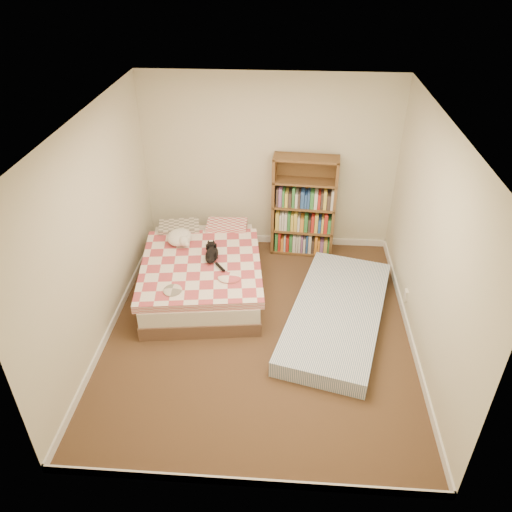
# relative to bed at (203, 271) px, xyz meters

# --- Properties ---
(room) EXTENTS (3.51, 4.01, 2.51)m
(room) POSITION_rel_bed_xyz_m (0.79, -0.81, 0.95)
(room) COLOR #42311C
(room) RESTS_ON ground
(bed) EXTENTS (1.68, 2.18, 0.54)m
(bed) POSITION_rel_bed_xyz_m (0.00, 0.00, 0.00)
(bed) COLOR brown
(bed) RESTS_ON room
(bookshelf) EXTENTS (0.90, 0.36, 1.47)m
(bookshelf) POSITION_rel_bed_xyz_m (1.30, 0.99, 0.30)
(bookshelf) COLOR #553A1D
(bookshelf) RESTS_ON room
(floor_mattress) EXTENTS (1.54, 2.43, 0.20)m
(floor_mattress) POSITION_rel_bed_xyz_m (1.71, -0.59, -0.14)
(floor_mattress) COLOR #6B8BB2
(floor_mattress) RESTS_ON room
(black_cat) EXTENTS (0.24, 0.61, 0.14)m
(black_cat) POSITION_rel_bed_xyz_m (0.15, -0.04, 0.30)
(black_cat) COLOR black
(black_cat) RESTS_ON bed
(white_dog) EXTENTS (0.38, 0.40, 0.18)m
(white_dog) POSITION_rel_bed_xyz_m (-0.32, 0.27, 0.33)
(white_dog) COLOR white
(white_dog) RESTS_ON bed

